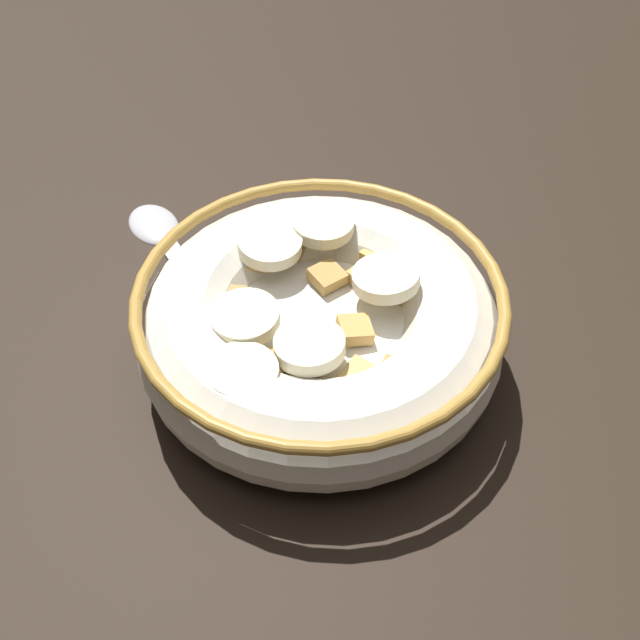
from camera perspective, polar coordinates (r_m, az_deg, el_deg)
name	(u,v)px	position (r cm, az deg, el deg)	size (l,w,h in cm)	color
ground_plane	(320,376)	(42.82, 0.00, -3.69)	(121.63, 121.63, 2.00)	black
cereal_bowl	(319,325)	(40.11, -0.04, -0.36)	(17.02, 17.02, 5.26)	silver
spoon	(172,248)	(48.09, -9.67, 4.68)	(13.18, 11.30, 0.80)	#B7B7BC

